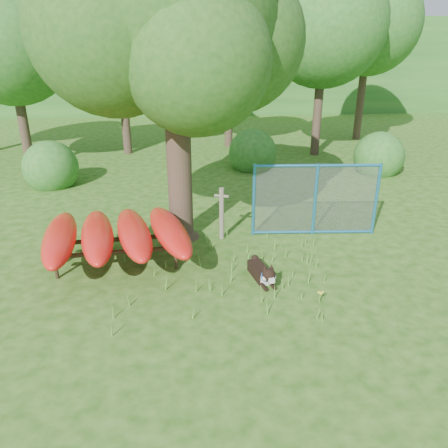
{
  "coord_description": "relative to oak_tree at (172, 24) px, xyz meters",
  "views": [
    {
      "loc": [
        -0.56,
        -7.04,
        4.45
      ],
      "look_at": [
        0.2,
        1.2,
        1.0
      ],
      "focal_mm": 35.0,
      "sensor_mm": 36.0,
      "label": 1
    }
  ],
  "objects": [
    {
      "name": "oak_tree",
      "position": [
        0.0,
        0.0,
        0.0
      ],
      "size": [
        5.78,
        5.06,
        7.2
      ],
      "rotation": [
        0.0,
        0.0,
        -0.02
      ],
      "color": "#33261C",
      "rests_on": "ground"
    },
    {
      "name": "wildflower_clump",
      "position": [
        2.56,
        -3.26,
        -4.6
      ],
      "size": [
        0.11,
        0.12,
        0.24
      ],
      "rotation": [
        0.0,
        0.0,
        -0.35
      ],
      "color": "#56922F",
      "rests_on": "ground"
    },
    {
      "name": "bg_tree_a",
      "position": [
        -5.77,
        7.08,
        -0.32
      ],
      "size": [
        4.4,
        4.4,
        6.7
      ],
      "color": "#33261C",
      "rests_on": "ground"
    },
    {
      "name": "bg_tree_d",
      "position": [
        5.73,
        8.08,
        0.28
      ],
      "size": [
        4.8,
        4.8,
        7.5
      ],
      "color": "#33261C",
      "rests_on": "ground"
    },
    {
      "name": "shrub_right",
      "position": [
        7.23,
        5.08,
        -4.8
      ],
      "size": [
        1.8,
        1.8,
        1.8
      ],
      "primitive_type": "sphere",
      "color": "#235E1E",
      "rests_on": "ground"
    },
    {
      "name": "shrub_mid",
      "position": [
        2.73,
        6.08,
        -4.8
      ],
      "size": [
        1.8,
        1.8,
        1.8
      ],
      "primitive_type": "sphere",
      "color": "#235E1E",
      "rests_on": "ground"
    },
    {
      "name": "ground",
      "position": [
        0.73,
        -2.92,
        -4.8
      ],
      "size": [
        80.0,
        80.0,
        0.0
      ],
      "primitive_type": "plane",
      "color": "#22490E",
      "rests_on": "ground"
    },
    {
      "name": "husky_dog",
      "position": [
        1.65,
        -2.37,
        -4.62
      ],
      "size": [
        0.45,
        1.14,
        0.51
      ],
      "rotation": [
        0.0,
        0.0,
        0.21
      ],
      "color": "black",
      "rests_on": "ground"
    },
    {
      "name": "wooden_post",
      "position": [
        1.01,
        -0.22,
        -4.12
      ],
      "size": [
        0.35,
        0.19,
        1.29
      ],
      "rotation": [
        0.0,
        0.0,
        -0.35
      ],
      "color": "#5F5847",
      "rests_on": "ground"
    },
    {
      "name": "bg_tree_e",
      "position": [
        8.73,
        11.08,
        0.43
      ],
      "size": [
        4.6,
        4.6,
        7.55
      ],
      "color": "#33261C",
      "rests_on": "ground"
    },
    {
      "name": "shrub_left",
      "position": [
        -4.27,
        4.58,
        -4.8
      ],
      "size": [
        1.8,
        1.8,
        1.8
      ],
      "primitive_type": "sphere",
      "color": "#235E1E",
      "rests_on": "ground"
    },
    {
      "name": "bg_tree_c",
      "position": [
        2.23,
        10.08,
        -0.69
      ],
      "size": [
        4.0,
        4.0,
        6.12
      ],
      "color": "#33261C",
      "rests_on": "ground"
    },
    {
      "name": "fence_section",
      "position": [
        3.31,
        -0.16,
        -3.9
      ],
      "size": [
        3.08,
        0.29,
        3.0
      ],
      "rotation": [
        0.0,
        0.0,
        -0.07
      ],
      "color": "teal",
      "rests_on": "ground"
    },
    {
      "name": "bg_tree_b",
      "position": [
        -2.27,
        9.08,
        0.81
      ],
      "size": [
        5.2,
        5.2,
        8.22
      ],
      "color": "#33261C",
      "rests_on": "ground"
    },
    {
      "name": "wooded_hillside",
      "position": [
        0.73,
        25.08,
        -1.8
      ],
      "size": [
        80.0,
        12.0,
        6.0
      ],
      "primitive_type": "cube",
      "color": "#235E1E",
      "rests_on": "ground"
    },
    {
      "name": "kayak_rack",
      "position": [
        -1.32,
        -1.46,
        -4.06
      ],
      "size": [
        3.43,
        3.04,
        0.97
      ],
      "rotation": [
        0.0,
        0.0,
        0.08
      ],
      "color": "black",
      "rests_on": "ground"
    }
  ]
}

